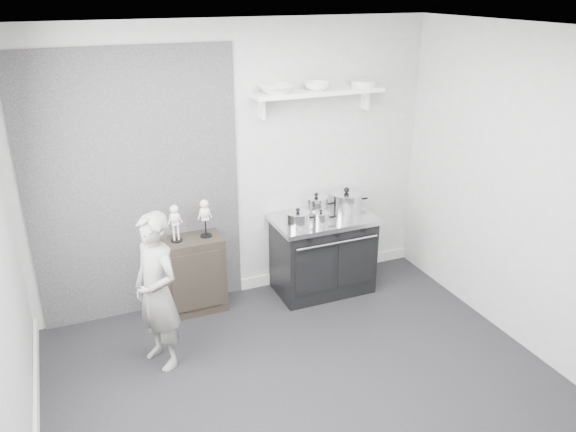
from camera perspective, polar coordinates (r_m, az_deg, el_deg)
name	(u,v)px	position (r m, az deg, el deg)	size (l,w,h in m)	color
ground	(313,396)	(4.59, 2.55, -17.84)	(4.00, 4.00, 0.00)	black
room_shell	(296,194)	(3.83, 0.82, 2.22)	(4.02, 3.62, 2.71)	#A0A09E
wall_shelf	(318,93)	(5.44, 3.10, 12.34)	(1.30, 0.26, 0.24)	white
stove	(323,254)	(5.77, 3.56, -3.84)	(1.02, 0.63, 0.81)	black
side_cabinet	(193,274)	(5.50, -9.61, -5.87)	(0.58, 0.34, 0.76)	black
child	(157,292)	(4.67, -13.16, -7.53)	(0.49, 0.32, 1.35)	gray
pot_front_left	(298,219)	(5.36, 1.01, -0.29)	(0.32, 0.24, 0.18)	silver
pot_back_left	(316,205)	(5.66, 2.88, 1.13)	(0.33, 0.24, 0.22)	silver
pot_back_right	(346,201)	(5.80, 5.93, 1.57)	(0.42, 0.33, 0.23)	silver
pot_front_center	(321,218)	(5.42, 3.36, -0.20)	(0.25, 0.17, 0.15)	silver
skeleton_full	(175,221)	(5.23, -11.40, -0.46)	(0.12, 0.07, 0.41)	silver
skeleton_torso	(205,215)	(5.28, -8.45, 0.05)	(0.12, 0.08, 0.42)	silver
bowl_large	(275,89)	(5.24, -1.30, 12.77)	(0.31, 0.31, 0.08)	white
bowl_small	(317,86)	(5.41, 2.97, 13.04)	(0.24, 0.24, 0.08)	white
plate_stack	(363,84)	(5.64, 7.66, 13.19)	(0.24, 0.24, 0.06)	silver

